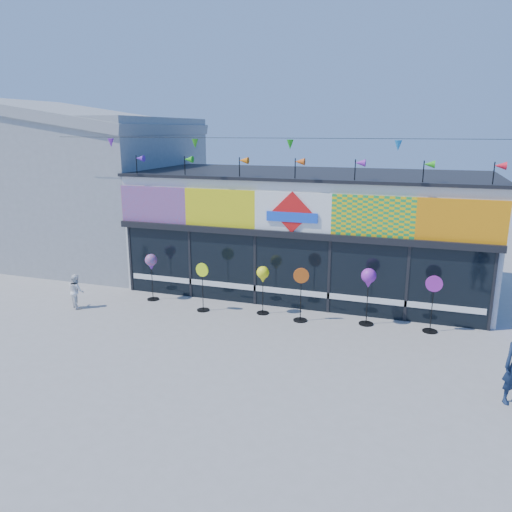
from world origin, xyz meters
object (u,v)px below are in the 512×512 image
at_px(spinner_0, 151,263).
at_px(spinner_2, 263,276).
at_px(spinner_4, 368,280).
at_px(spinner_3, 301,293).
at_px(child, 76,291).
at_px(spinner_5, 432,302).
at_px(spinner_1, 203,286).

distance_m(spinner_0, spinner_2, 3.89).
relative_size(spinner_2, spinner_4, 0.89).
relative_size(spinner_0, spinner_3, 0.96).
xyz_separation_m(spinner_2, child, (-5.80, -1.37, -0.66)).
bearing_deg(spinner_4, spinner_3, -169.76).
bearing_deg(spinner_5, spinner_1, -175.99).
bearing_deg(child, spinner_5, -136.41).
relative_size(spinner_0, child, 1.43).
bearing_deg(spinner_1, spinner_4, 5.30).
distance_m(spinner_2, spinner_5, 4.93).
xyz_separation_m(spinner_1, spinner_3, (3.11, 0.12, 0.05)).
distance_m(spinner_0, spinner_1, 2.11).
relative_size(spinner_1, spinner_5, 0.94).
xyz_separation_m(spinner_2, spinner_3, (1.25, -0.23, -0.35)).
relative_size(spinner_2, spinner_3, 0.93).
distance_m(spinner_0, spinner_5, 8.82).
distance_m(spinner_2, spinner_3, 1.31).
height_order(spinner_3, spinner_4, spinner_4).
xyz_separation_m(spinner_0, spinner_5, (8.81, 0.06, -0.39)).
height_order(spinner_0, child, spinner_0).
bearing_deg(spinner_4, spinner_1, -174.70).
bearing_deg(spinner_0, spinner_1, -11.56).
xyz_separation_m(spinner_2, spinner_5, (4.92, 0.13, -0.34)).
height_order(spinner_0, spinner_5, spinner_5).
bearing_deg(child, spinner_2, -131.09).
bearing_deg(spinner_5, child, -172.08).
bearing_deg(spinner_1, spinner_3, 2.24).
bearing_deg(spinner_0, child, -143.23).
relative_size(spinner_2, spinner_5, 0.92).
xyz_separation_m(spinner_5, child, (-10.72, -1.49, -0.32)).
distance_m(spinner_1, spinner_2, 1.93).
xyz_separation_m(spinner_0, spinner_3, (5.14, -0.29, -0.39)).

